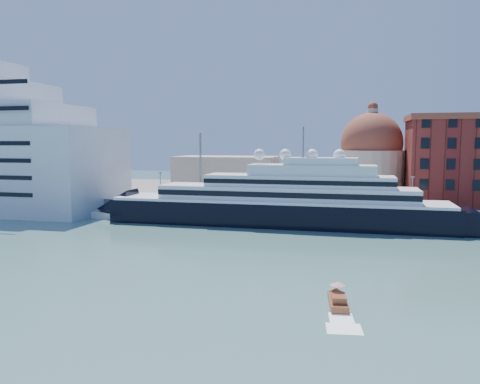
# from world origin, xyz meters

# --- Properties ---
(ground) EXTENTS (400.00, 400.00, 0.00)m
(ground) POSITION_xyz_m (0.00, 0.00, 0.00)
(ground) COLOR #3A6560
(ground) RESTS_ON ground
(quay) EXTENTS (180.00, 10.00, 2.50)m
(quay) POSITION_xyz_m (0.00, 34.00, 1.25)
(quay) COLOR gray
(quay) RESTS_ON ground
(land) EXTENTS (260.00, 72.00, 2.00)m
(land) POSITION_xyz_m (0.00, 75.00, 1.00)
(land) COLOR slate
(land) RESTS_ON ground
(quay_fence) EXTENTS (180.00, 0.10, 1.20)m
(quay_fence) POSITION_xyz_m (0.00, 29.50, 3.10)
(quay_fence) COLOR slate
(quay_fence) RESTS_ON quay
(superyacht) EXTENTS (84.45, 11.71, 25.24)m
(superyacht) POSITION_xyz_m (-1.48, 23.00, 4.36)
(superyacht) COLOR black
(superyacht) RESTS_ON ground
(service_barge) EXTENTS (13.18, 6.21, 2.85)m
(service_barge) POSITION_xyz_m (-37.11, 22.35, 0.82)
(service_barge) COLOR white
(service_barge) RESTS_ON ground
(water_taxi) EXTENTS (2.61, 5.94, 2.73)m
(water_taxi) POSITION_xyz_m (15.88, -26.44, 0.65)
(water_taxi) COLOR maroon
(water_taxi) RESTS_ON ground
(church) EXTENTS (66.00, 18.00, 25.50)m
(church) POSITION_xyz_m (6.39, 57.72, 10.91)
(church) COLOR beige
(church) RESTS_ON land
(lamp_posts) EXTENTS (120.80, 2.40, 18.00)m
(lamp_posts) POSITION_xyz_m (-12.67, 32.27, 9.84)
(lamp_posts) COLOR slate
(lamp_posts) RESTS_ON quay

